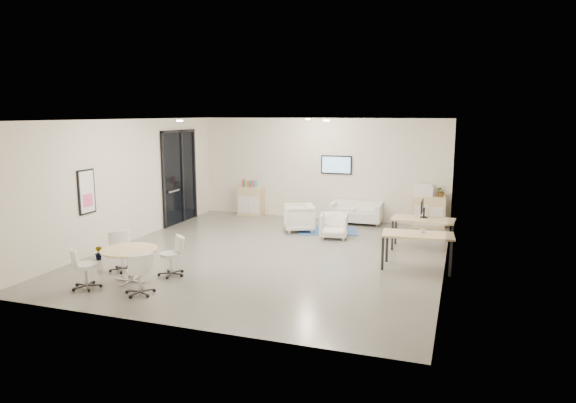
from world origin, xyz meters
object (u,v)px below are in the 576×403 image
Objects in this scene: sideboard_left at (251,201)px; round_table at (129,253)px; armchair_right at (334,225)px; desk_front at (418,237)px; sideboard_right at (429,212)px; armchair_left at (299,216)px; loveseat at (356,213)px; desk_rear at (423,222)px.

round_table is (0.40, -7.12, 0.12)m from sideboard_left.
desk_front reaches higher than armchair_right.
sideboard_left is at bearing 138.11° from desk_front.
sideboard_right is 3.89m from armchair_left.
round_table is (-2.98, -4.91, 0.22)m from armchair_right.
loveseat is (3.57, -0.15, -0.15)m from sideboard_left.
armchair_left reaches higher than armchair_right.
armchair_right is at bearing 58.73° from round_table.
sideboard_left is 2.80m from armchair_left.
desk_front reaches higher than round_table.
round_table reaches higher than loveseat.
desk_front reaches higher than loveseat.
desk_front is at bearing -89.42° from sideboard_right.
desk_rear is (2.37, -0.46, 0.33)m from armchair_right.
sideboard_right is at bearing 92.56° from armchair_left.
armchair_left is at bearing -37.46° from sideboard_left.
desk_front is (0.04, -4.35, 0.23)m from sideboard_right.
sideboard_right is at bearing -0.11° from sideboard_left.
round_table is (-3.18, -6.97, 0.28)m from loveseat.
desk_rear is (3.53, -0.96, 0.28)m from armchair_left.
sideboard_right is at bearing 2.08° from loveseat.
armchair_left is (-1.35, -1.55, 0.11)m from loveseat.
desk_front is at bearing -51.58° from armchair_right.
loveseat is at bearing 112.73° from desk_front.
sideboard_right is 2.66m from desk_rear.
loveseat is at bearing 65.49° from round_table.
loveseat is at bearing -176.34° from sideboard_right.
loveseat is 1.41× the size of round_table.
sideboard_left reaches higher than round_table.
desk_rear is at bearing -50.69° from loveseat.
desk_rear is at bearing 85.77° from desk_front.
sideboard_left reaches higher than armchair_left.
armchair_right is at bearing 133.25° from desk_front.
sideboard_right is 0.60× the size of loveseat.
sideboard_left is 7.23m from desk_front.
armchair_right reaches higher than round_table.
loveseat is 2.07m from armchair_right.
round_table is (-1.82, -5.41, 0.16)m from armchair_left.
sideboard_left is 1.10× the size of armchair_left.
sideboard_right reaches higher than armchair_right.
sideboard_left is 5.72m from sideboard_right.
loveseat is 2.11× the size of armchair_right.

